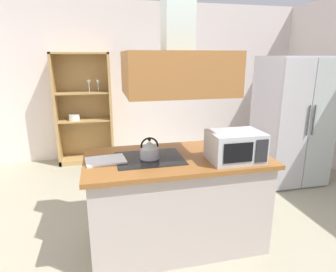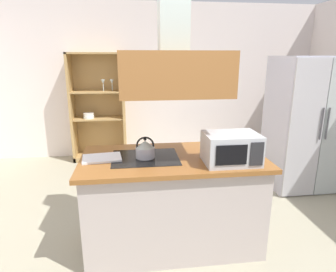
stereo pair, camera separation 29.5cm
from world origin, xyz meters
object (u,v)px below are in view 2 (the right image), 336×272
Objects in this scene: dish_cabinet at (99,113)px; microwave at (231,148)px; refrigerator at (305,124)px; kettle at (145,149)px; cutting_board at (102,158)px.

microwave is at bearing -63.49° from dish_cabinet.
dish_cabinet reaches higher than microwave.
dish_cabinet is (-2.94, 1.53, -0.07)m from refrigerator.
kettle is (-2.25, -1.09, 0.08)m from refrigerator.
microwave reaches higher than kettle.
refrigerator is at bearing 22.25° from cutting_board.
refrigerator is 3.31m from dish_cabinet.
dish_cabinet is 4.04× the size of microwave.
refrigerator is 2.50m from kettle.
cutting_board is at bearing 168.24° from microwave.
cutting_board is (0.30, -2.61, 0.08)m from dish_cabinet.
refrigerator is 2.01m from microwave.
cutting_board is at bearing -157.75° from refrigerator.
refrigerator is at bearing 25.95° from kettle.
cutting_board is at bearing -83.43° from dish_cabinet.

